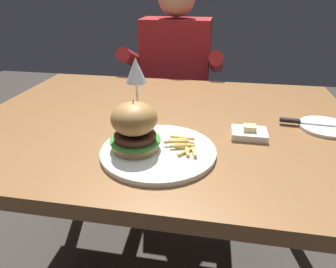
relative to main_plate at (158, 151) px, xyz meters
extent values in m
cube|color=brown|center=(-0.03, 0.23, -0.03)|extent=(1.23, 0.91, 0.04)
cylinder|color=brown|center=(-0.58, 0.62, -0.40)|extent=(0.06, 0.06, 0.70)
cylinder|color=brown|center=(0.53, 0.62, -0.40)|extent=(0.06, 0.06, 0.70)
cylinder|color=white|center=(0.00, 0.00, 0.00)|extent=(0.30, 0.30, 0.01)
cylinder|color=tan|center=(-0.06, -0.01, 0.02)|extent=(0.12, 0.12, 0.02)
cylinder|color=#38842D|center=(-0.06, -0.01, 0.03)|extent=(0.13, 0.13, 0.01)
cylinder|color=#4C2D1E|center=(-0.06, -0.01, 0.04)|extent=(0.11, 0.11, 0.02)
ellipsoid|color=#A97A41|center=(-0.06, -0.01, 0.09)|extent=(0.12, 0.12, 0.08)
cylinder|color=#CCB78C|center=(-0.06, -0.01, 0.12)|extent=(0.00, 0.00, 0.05)
cylinder|color=#E0B251|center=(0.07, 0.00, 0.01)|extent=(0.02, 0.07, 0.01)
cylinder|color=#EABC5B|center=(0.09, -0.01, 0.01)|extent=(0.02, 0.05, 0.01)
cylinder|color=gold|center=(0.06, 0.01, 0.01)|extent=(0.06, 0.02, 0.01)
cylinder|color=#EABC5B|center=(0.07, -0.01, 0.01)|extent=(0.04, 0.04, 0.01)
cylinder|color=#E0B251|center=(0.05, 0.05, 0.02)|extent=(0.07, 0.01, 0.01)
cylinder|color=#E0B251|center=(0.04, 0.03, 0.02)|extent=(0.07, 0.03, 0.01)
cylinder|color=#EABC5B|center=(0.04, 0.03, 0.02)|extent=(0.05, 0.03, 0.01)
cylinder|color=gold|center=(0.07, 0.01, 0.02)|extent=(0.05, 0.01, 0.01)
cylinder|color=silver|center=(-0.12, 0.23, -0.01)|extent=(0.06, 0.06, 0.00)
cylinder|color=silver|center=(-0.12, 0.23, 0.05)|extent=(0.01, 0.01, 0.11)
cone|color=silver|center=(-0.12, 0.23, 0.15)|extent=(0.07, 0.07, 0.08)
cylinder|color=white|center=(0.47, 0.24, 0.00)|extent=(0.15, 0.15, 0.01)
cube|color=silver|center=(0.47, 0.24, 0.01)|extent=(0.15, 0.02, 0.00)
cube|color=black|center=(0.37, 0.25, 0.01)|extent=(0.06, 0.02, 0.01)
cube|color=white|center=(0.24, 0.14, 0.00)|extent=(0.10, 0.08, 0.02)
cube|color=#F4E58C|center=(0.24, 0.14, 0.02)|extent=(0.03, 0.03, 0.02)
cube|color=#282833|center=(-0.10, 0.96, -0.52)|extent=(0.30, 0.22, 0.46)
cube|color=maroon|center=(-0.10, 0.96, -0.03)|extent=(0.36, 0.20, 0.52)
cylinder|color=maroon|center=(-0.32, 0.88, 0.03)|extent=(0.07, 0.34, 0.18)
cylinder|color=maroon|center=(0.12, 0.88, 0.03)|extent=(0.07, 0.34, 0.18)
camera|label=1|loc=(0.14, -0.66, 0.38)|focal=32.00mm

